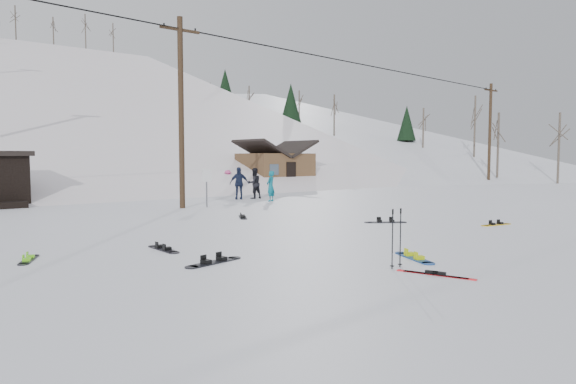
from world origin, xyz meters
TOP-DOWN VIEW (x-y plane):
  - ground at (0.00, 0.00)m, footprint 200.00×200.00m
  - ridge_right at (38.00, 50.00)m, footprint 45.66×93.98m
  - treeline_right at (36.00, 42.00)m, footprint 20.00×60.00m
  - utility_pole at (2.00, 14.00)m, footprint 2.00×0.26m
  - utility_pole_right at (34.00, 17.00)m, footprint 2.00×0.26m
  - trail_sign at (3.10, 13.58)m, footprint 0.50×0.09m
  - cabin at (15.00, 24.00)m, footprint 5.39×4.40m
  - hero_snowboard at (0.89, -0.60)m, footprint 0.81×1.52m
  - hero_skis at (-0.18, -1.99)m, footprint 0.63×1.61m
  - ski_poles at (-0.28, -1.02)m, footprint 0.37×0.10m
  - board_scatter_a at (-3.20, 1.96)m, footprint 1.62×0.61m
  - board_scatter_b at (-3.41, 4.27)m, footprint 0.31×1.50m
  - board_scatter_c at (-6.53, 4.97)m, footprint 0.67×1.22m
  - board_scatter_d at (5.52, 4.36)m, footprint 1.35×1.07m
  - board_scatter_e at (8.14, 1.43)m, footprint 1.42×0.46m
  - board_scatter_f at (2.17, 8.98)m, footprint 0.83×1.28m
  - skier_teal at (7.51, 14.37)m, footprint 0.73×0.63m
  - skier_dark at (7.82, 16.42)m, footprint 0.88×0.69m
  - skier_pink at (10.02, 22.97)m, footprint 1.08×0.80m
  - skier_navy at (6.83, 16.49)m, footprint 1.18×0.86m

SIDE VIEW (x-z plane):
  - ridge_right at x=38.00m, z-range -38.30..16.30m
  - ground at x=0.00m, z-range 0.00..0.00m
  - treeline_right at x=36.00m, z-range -5.00..5.00m
  - board_scatter_c at x=-6.53m, z-range -0.02..0.07m
  - hero_skis at x=-0.18m, z-range -0.02..0.07m
  - board_scatter_f at x=2.17m, z-range -0.02..0.08m
  - board_scatter_e at x=8.14m, z-range -0.02..0.08m
  - board_scatter_b at x=-3.41m, z-range -0.03..0.08m
  - board_scatter_d at x=5.52m, z-range -0.03..0.09m
  - hero_snowboard at x=0.89m, z-range -0.03..0.09m
  - board_scatter_a at x=-3.20m, z-range -0.03..0.09m
  - ski_poles at x=-0.28m, z-range 0.02..1.34m
  - skier_pink at x=10.02m, z-range 0.00..1.50m
  - skier_teal at x=7.51m, z-range 0.00..1.68m
  - skier_dark at x=7.82m, z-range 0.00..1.80m
  - skier_navy at x=6.83m, z-range 0.00..1.86m
  - trail_sign at x=3.10m, z-range 0.35..2.20m
  - cabin at x=15.00m, z-range -0.40..3.37m
  - utility_pole at x=2.00m, z-range 0.18..9.18m
  - utility_pole_right at x=34.00m, z-range 0.18..9.18m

